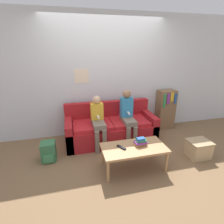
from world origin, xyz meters
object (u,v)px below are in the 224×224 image
person_right (128,115)px  backpack (49,151)px  person_left (98,120)px  bookshelf (165,109)px  coffee_table (134,149)px  couch (110,128)px  storage_box (198,149)px  tv_remote (121,147)px

person_right → backpack: 1.65m
person_left → bookshelf: person_left is taller
coffee_table → person_right: 0.91m
person_right → bookshelf: 1.22m
couch → coffee_table: couch is taller
storage_box → backpack: bearing=168.2°
storage_box → backpack: (-2.65, 0.55, 0.01)m
couch → person_left: (-0.29, -0.19, 0.30)m
coffee_table → storage_box: 1.28m
backpack → person_left: bearing=16.0°
person_right → bookshelf: bearing=22.2°
couch → bookshelf: bookshelf is taller
bookshelf → storage_box: bookshelf is taller
person_left → backpack: 1.06m
couch → person_right: person_right is taller
couch → storage_box: bearing=-35.7°
bookshelf → backpack: 2.81m
tv_remote → bookshelf: 1.99m
couch → storage_box: 1.74m
couch → person_left: 0.46m
person_right → tv_remote: person_right is taller
couch → tv_remote: couch is taller
person_right → coffee_table: bearing=-102.1°
coffee_table → bookshelf: bearing=45.1°
tv_remote → person_left: bearing=73.2°
person_left → tv_remote: size_ratio=6.21×
tv_remote → storage_box: bearing=-32.5°
storage_box → backpack: 2.70m
couch → bookshelf: 1.49m
couch → coffee_table: (0.14, -1.03, 0.08)m
storage_box → bookshelf: bearing=88.1°
person_right → storage_box: size_ratio=2.83×
coffee_table → storage_box: bearing=0.8°
tv_remote → bookshelf: bookshelf is taller
person_left → backpack: bearing=-164.0°
coffee_table → person_right: size_ratio=0.94×
couch → bookshelf: bearing=11.0°
person_left → couch: bearing=32.8°
storage_box → backpack: size_ratio=1.12×
person_right → person_left: bearing=-178.9°
couch → coffee_table: 1.04m
tv_remote → backpack: tv_remote is taller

